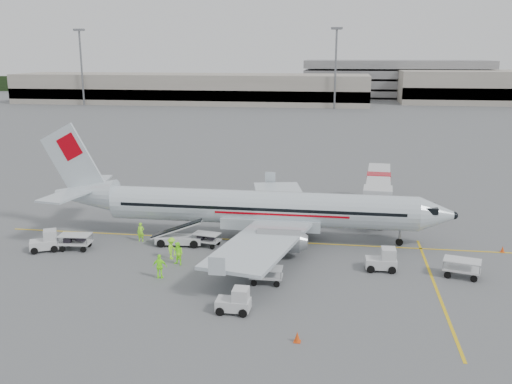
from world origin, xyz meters
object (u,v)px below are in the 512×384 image
Objects in this scene: aircraft at (261,185)px; tug_aft at (44,241)px; tug_fore at (381,259)px; tug_mid at (233,300)px; jet_bridge at (378,194)px; belt_loader at (179,229)px.

aircraft is 18.31m from tug_aft.
aircraft is 12.07m from tug_fore.
aircraft is 16.41× the size of tug_mid.
tug_aft reaches higher than tug_mid.
tug_mid is (0.29, -14.43, -3.94)m from aircraft.
jet_bridge is at bearing 68.37° from tug_mid.
aircraft is 15.55× the size of tug_aft.
aircraft reaches higher than belt_loader.
jet_bridge reaches higher than belt_loader.
tug_mid is at bearing -139.64° from tug_fore.
tug_aft is (-27.33, -15.37, -1.16)m from jet_bridge.
belt_loader is at bearing -9.89° from tug_aft.
aircraft reaches higher than tug_fore.
tug_fore is 1.07× the size of tug_mid.
tug_fore is (-0.59, -15.62, -1.15)m from jet_bridge.
belt_loader reaches higher than tug_fore.
tug_fore is at bearing -26.94° from tug_aft.
belt_loader is 10.88m from tug_aft.
tug_aft is (-10.42, -3.08, -0.52)m from belt_loader.
belt_loader is (-16.91, -12.28, -0.64)m from jet_bridge.
jet_bridge is 20.91m from belt_loader.
jet_bridge is at bearing 43.34° from aircraft.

